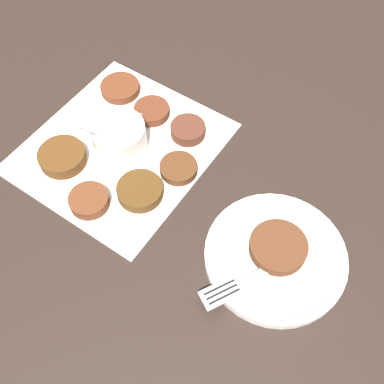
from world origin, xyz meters
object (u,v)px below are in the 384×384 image
Objects in this scene: fork at (241,283)px; fritter_on_plate at (278,247)px; sauce_bowl at (119,138)px; serving_plate at (276,256)px.

fritter_on_plate is at bearing -1.65° from fork.
fritter_on_plate is at bearing -84.13° from sauce_bowl.
fork is (-0.04, -0.31, -0.00)m from sauce_bowl.
sauce_bowl reaches higher than fork.
sauce_bowl is 0.31m from fritter_on_plate.
serving_plate is 2.51× the size of fritter_on_plate.
fork is (-0.07, 0.00, -0.01)m from fritter_on_plate.
sauce_bowl is 0.31m from fork.
fritter_on_plate is (0.00, 0.00, 0.02)m from serving_plate.
fork reaches higher than serving_plate.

